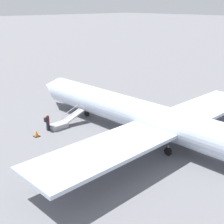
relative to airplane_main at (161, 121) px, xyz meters
The scene contains 5 objects.
ground_plane 2.48m from the airplane_main, ahead, with size 600.00×600.00×0.00m, color slate.
airplane_main is the anchor object (origin of this frame).
boarding_stairs 10.64m from the airplane_main, 23.90° to the left, with size 1.15×4.05×1.82m.
passenger 11.44m from the airplane_main, 30.64° to the left, with size 0.36×0.54×1.74m.
traffic_cone_near_stairs 11.99m from the airplane_main, 38.80° to the left, with size 0.56×0.56×0.62m.
Camera 1 is at (-17.18, 20.78, 12.19)m, focal length 50.00 mm.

